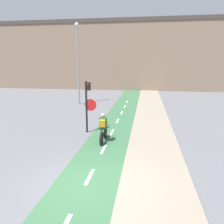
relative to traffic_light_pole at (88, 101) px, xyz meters
The scene contains 7 objects.
ground_plane 5.82m from the traffic_light_pole, 76.04° to the right, with size 120.00×120.00×0.00m, color slate.
bike_lane 5.81m from the traffic_light_pole, 76.01° to the right, with size 2.16×60.00×0.02m.
sidewalk_strip 6.72m from the traffic_light_pole, 56.04° to the right, with size 2.40×60.00×0.05m.
building_row_background 21.98m from the traffic_light_pole, 86.48° to the left, with size 60.00×5.20×9.70m.
traffic_light_pole is the anchor object (origin of this frame).
street_lamp_far 9.26m from the traffic_light_pole, 110.65° to the left, with size 0.36×0.36×7.36m.
cyclist_near 2.10m from the traffic_light_pole, 50.63° to the right, with size 0.46×1.66×1.49m.
Camera 1 is at (1.85, -6.21, 3.93)m, focal length 35.00 mm.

